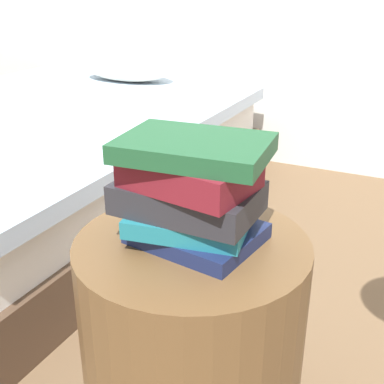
% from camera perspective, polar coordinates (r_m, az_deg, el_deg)
% --- Properties ---
extents(bed, '(1.57, 2.03, 0.62)m').
position_cam_1_polar(bed, '(2.46, -17.24, 3.59)').
color(bed, '#4C3828').
rests_on(bed, ground_plane).
extents(side_table, '(0.48, 0.48, 0.54)m').
position_cam_1_polar(side_table, '(1.16, 0.00, -17.36)').
color(side_table, brown).
rests_on(side_table, ground_plane).
extents(book_navy, '(0.26, 0.23, 0.03)m').
position_cam_1_polar(book_navy, '(1.00, 0.58, -4.68)').
color(book_navy, '#19234C').
rests_on(book_navy, side_table).
extents(book_teal, '(0.25, 0.22, 0.03)m').
position_cam_1_polar(book_teal, '(0.99, -0.07, -2.89)').
color(book_teal, '#1E727F').
rests_on(book_teal, book_navy).
extents(book_charcoal, '(0.27, 0.18, 0.06)m').
position_cam_1_polar(book_charcoal, '(0.97, -0.49, -0.64)').
color(book_charcoal, '#28282D').
rests_on(book_charcoal, book_teal).
extents(book_maroon, '(0.25, 0.19, 0.06)m').
position_cam_1_polar(book_maroon, '(0.93, -0.04, 2.23)').
color(book_maroon, maroon).
rests_on(book_maroon, book_charcoal).
extents(book_forest, '(0.28, 0.21, 0.04)m').
position_cam_1_polar(book_forest, '(0.92, 0.25, 5.03)').
color(book_forest, '#1E512D').
rests_on(book_forest, book_maroon).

